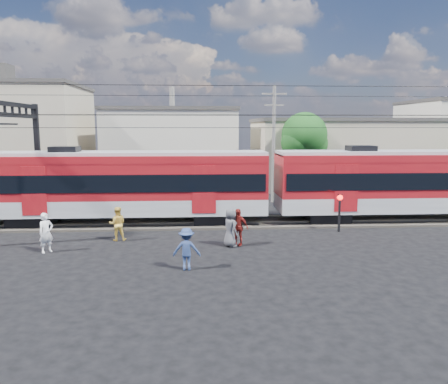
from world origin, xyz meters
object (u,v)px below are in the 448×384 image
at_px(pedestrian_a, 46,233).
at_px(pedestrian_c, 187,249).
at_px(commuter_train, 128,183).
at_px(crossing_signal, 340,206).

height_order(pedestrian_a, pedestrian_c, pedestrian_a).
distance_m(commuter_train, crossing_signal, 11.74).
distance_m(commuter_train, pedestrian_a, 6.30).
relative_size(commuter_train, crossing_signal, 24.64).
height_order(pedestrian_c, crossing_signal, crossing_signal).
xyz_separation_m(pedestrian_c, crossing_signal, (7.94, 5.75, 0.58)).
relative_size(pedestrian_c, crossing_signal, 0.82).
xyz_separation_m(commuter_train, pedestrian_c, (3.49, -8.23, -1.57)).
xyz_separation_m(commuter_train, pedestrian_a, (-2.81, -5.43, -1.51)).
relative_size(pedestrian_a, crossing_signal, 0.87).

